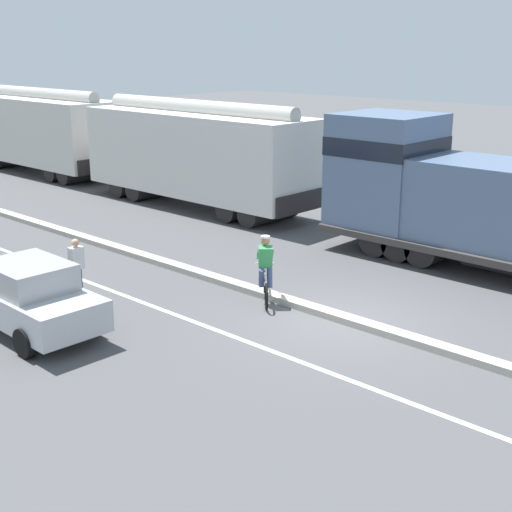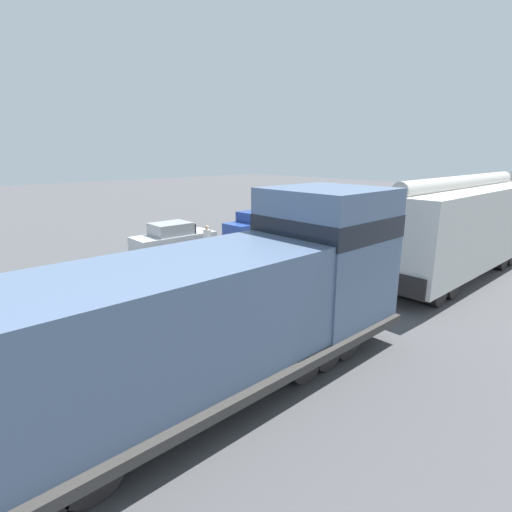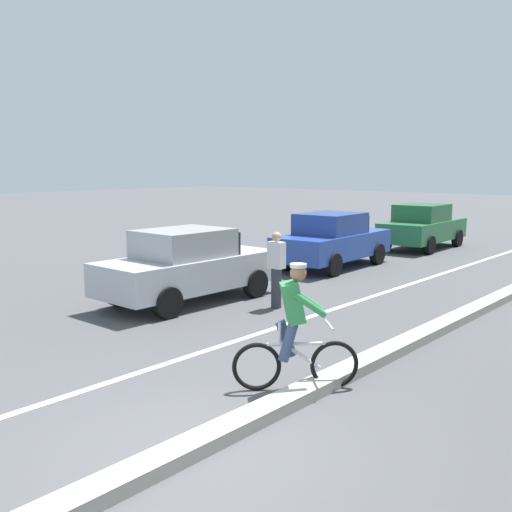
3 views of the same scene
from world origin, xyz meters
The scene contains 8 objects.
ground_plane centered at (0.00, 0.00, 0.00)m, with size 120.00×120.00×0.00m, color #4C4C4F.
median_curb centered at (0.00, 6.00, 0.08)m, with size 0.36×36.00×0.16m, color #B2AD9E.
lane_stripe centered at (-2.40, 6.00, 0.00)m, with size 0.14×36.00×0.01m, color silver.
parked_car_silver centered at (-5.25, 4.85, 0.82)m, with size 1.90×4.23×1.62m.
parked_car_blue centered at (-5.35, 10.74, 0.82)m, with size 1.97×4.27×1.62m.
parked_car_green centered at (-5.13, 16.36, 0.82)m, with size 1.94×4.25×1.62m.
cyclist centered at (-0.29, 2.14, 0.82)m, with size 1.25×1.25×1.71m.
pedestrian_by_cars centered at (-3.40, 5.65, 0.85)m, with size 0.34×0.22×1.62m.
Camera 3 is at (4.32, -4.06, 2.97)m, focal length 42.00 mm.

